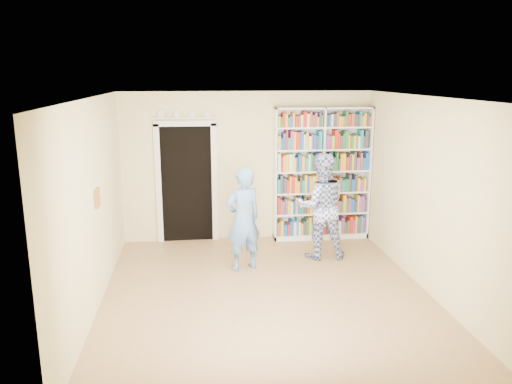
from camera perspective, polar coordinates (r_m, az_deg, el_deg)
The scene contains 11 objects.
floor at distance 7.10m, azimuth 1.20°, elevation -11.57°, with size 5.00×5.00×0.00m, color #9C714B.
ceiling at distance 6.45m, azimuth 1.31°, elevation 10.75°, with size 5.00×5.00×0.00m, color white.
wall_back at distance 9.07m, azimuth -1.01°, elevation 2.91°, with size 4.50×4.50×0.00m, color beige.
wall_left at distance 6.71m, azimuth -18.12°, elevation -1.48°, with size 5.00×5.00×0.00m, color beige.
wall_right at distance 7.31m, azimuth 18.98°, elevation -0.37°, with size 5.00×5.00×0.00m, color beige.
bookshelf at distance 9.19m, azimuth 7.51°, elevation 2.12°, with size 1.76×0.33×2.42m.
doorway at distance 9.04m, azimuth -7.94°, elevation 1.64°, with size 1.10×0.08×2.43m.
wall_art at distance 6.89m, azimuth -17.68°, elevation -0.65°, with size 0.03×0.25×0.25m, color brown.
man_blue at distance 7.69m, azimuth -1.50°, elevation -3.14°, with size 0.59×0.39×1.62m, color #5888C4.
man_plaid at distance 8.25m, azimuth 7.42°, elevation -1.62°, with size 0.85×0.66×1.76m, color #314A97.
paper_sheet at distance 8.08m, azimuth 8.23°, elevation -1.75°, with size 0.19×0.01×0.27m, color white.
Camera 1 is at (-0.93, -6.38, 2.99)m, focal length 35.00 mm.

